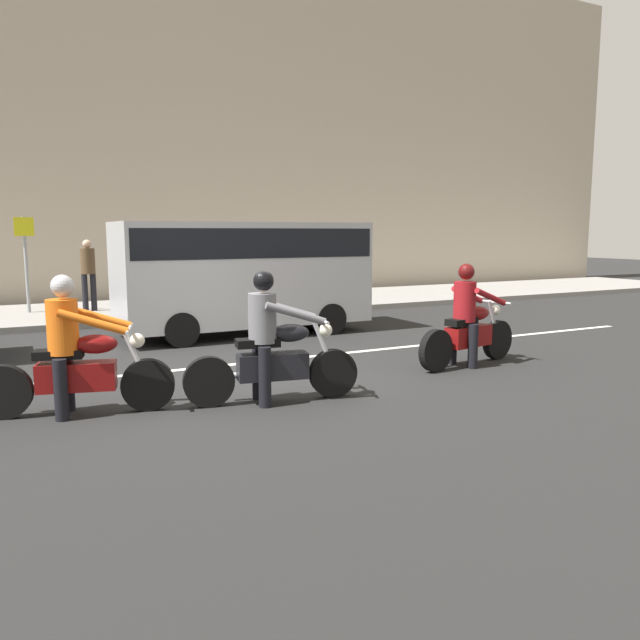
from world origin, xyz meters
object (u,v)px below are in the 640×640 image
at_px(motorcycle_with_rider_orange_stripe, 75,359).
at_px(pedestrian_bystander, 88,269).
at_px(parked_van_silver, 243,270).
at_px(motorcycle_with_rider_crimson, 468,324).
at_px(motorcycle_with_rider_gray, 271,349).
at_px(street_sign_post, 26,254).

distance_m(motorcycle_with_rider_orange_stripe, pedestrian_bystander, 8.86).
bearing_deg(motorcycle_with_rider_orange_stripe, parked_van_silver, 50.47).
bearing_deg(motorcycle_with_rider_orange_stripe, motorcycle_with_rider_crimson, 0.44).
bearing_deg(motorcycle_with_rider_gray, street_sign_post, 103.12).
relative_size(motorcycle_with_rider_crimson, motorcycle_with_rider_gray, 0.99).
relative_size(motorcycle_with_rider_orange_stripe, street_sign_post, 0.92).
bearing_deg(motorcycle_with_rider_crimson, parked_van_silver, 114.57).
xyz_separation_m(motorcycle_with_rider_crimson, parked_van_silver, (-2.03, 4.45, 0.67)).
bearing_deg(motorcycle_with_rider_crimson, motorcycle_with_rider_orange_stripe, -179.56).
xyz_separation_m(street_sign_post, pedestrian_bystander, (1.35, -0.38, -0.39)).
bearing_deg(street_sign_post, pedestrian_bystander, -15.92).
relative_size(parked_van_silver, pedestrian_bystander, 2.83).
distance_m(motorcycle_with_rider_crimson, street_sign_post, 10.83).
distance_m(motorcycle_with_rider_crimson, parked_van_silver, 4.94).
bearing_deg(motorcycle_with_rider_orange_stripe, street_sign_post, 90.41).
xyz_separation_m(motorcycle_with_rider_crimson, pedestrian_bystander, (-4.46, 8.71, 0.52)).
bearing_deg(street_sign_post, motorcycle_with_rider_gray, -76.88).
relative_size(motorcycle_with_rider_orange_stripe, parked_van_silver, 0.43).
distance_m(motorcycle_with_rider_gray, parked_van_silver, 5.28).
xyz_separation_m(motorcycle_with_rider_gray, street_sign_post, (-2.25, 9.66, 0.89)).
xyz_separation_m(motorcycle_with_rider_crimson, motorcycle_with_rider_gray, (-3.56, -0.57, 0.01)).
height_order(motorcycle_with_rider_gray, motorcycle_with_rider_orange_stripe, motorcycle_with_rider_gray).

